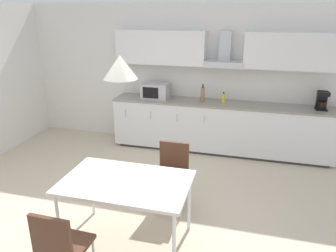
% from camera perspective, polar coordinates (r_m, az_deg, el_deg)
% --- Properties ---
extents(ground_plane, '(8.82, 7.69, 0.02)m').
position_cam_1_polar(ground_plane, '(4.34, -5.75, -15.09)').
color(ground_plane, beige).
extents(wall_back, '(7.06, 0.10, 2.57)m').
position_cam_1_polar(wall_back, '(6.18, 2.36, 8.79)').
color(wall_back, silver).
rests_on(wall_back, ground_plane).
extents(kitchen_counter, '(3.86, 0.62, 0.91)m').
position_cam_1_polar(kitchen_counter, '(5.95, 8.96, -0.15)').
color(kitchen_counter, '#333333').
rests_on(kitchen_counter, ground_plane).
extents(backsplash_tile, '(3.84, 0.02, 0.57)m').
position_cam_1_polar(backsplash_tile, '(6.02, 9.64, 7.36)').
color(backsplash_tile, silver).
rests_on(backsplash_tile, kitchen_counter).
extents(upper_wall_cabinets, '(3.84, 0.40, 0.59)m').
position_cam_1_polar(upper_wall_cabinets, '(5.77, 9.83, 12.99)').
color(upper_wall_cabinets, silver).
extents(microwave, '(0.48, 0.35, 0.28)m').
position_cam_1_polar(microwave, '(6.01, -2.22, 6.16)').
color(microwave, '#ADADB2').
rests_on(microwave, kitchen_counter).
extents(coffee_maker, '(0.18, 0.19, 0.30)m').
position_cam_1_polar(coffee_maker, '(5.88, 25.24, 4.05)').
color(coffee_maker, black).
rests_on(coffee_maker, kitchen_counter).
extents(bottle_brown, '(0.07, 0.07, 0.31)m').
position_cam_1_polar(bottle_brown, '(5.80, 6.06, 5.49)').
color(bottle_brown, brown).
rests_on(bottle_brown, kitchen_counter).
extents(bottle_yellow, '(0.06, 0.06, 0.19)m').
position_cam_1_polar(bottle_yellow, '(5.83, 9.61, 4.86)').
color(bottle_yellow, yellow).
rests_on(bottle_yellow, kitchen_counter).
extents(dining_table, '(1.35, 0.85, 0.76)m').
position_cam_1_polar(dining_table, '(3.54, -7.32, -10.17)').
color(dining_table, silver).
rests_on(dining_table, ground_plane).
extents(chair_far_right, '(0.40, 0.40, 0.87)m').
position_cam_1_polar(chair_far_right, '(4.21, 0.77, -7.56)').
color(chair_far_right, '#4C2D1E').
rests_on(chair_far_right, ground_plane).
extents(chair_near_left, '(0.41, 0.41, 0.87)m').
position_cam_1_polar(chair_near_left, '(3.18, -18.35, -18.90)').
color(chair_near_left, '#4C2D1E').
rests_on(chair_near_left, ground_plane).
extents(pendant_lamp, '(0.32, 0.32, 0.22)m').
position_cam_1_polar(pendant_lamp, '(3.11, -8.33, 10.10)').
color(pendant_lamp, silver).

